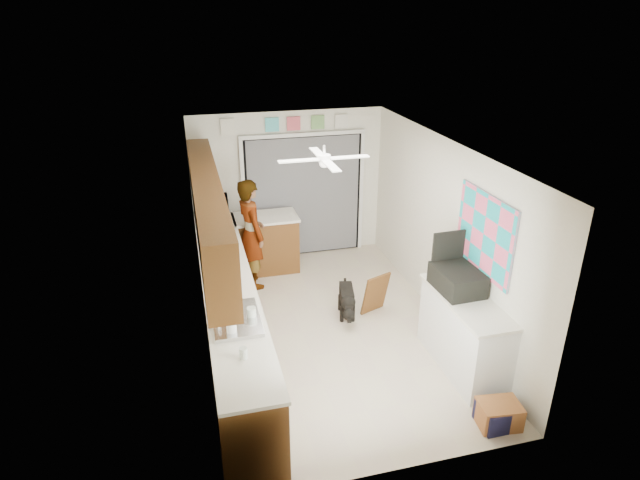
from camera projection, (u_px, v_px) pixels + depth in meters
floor at (327, 329)px, 7.28m from camera, size 5.00×5.00×0.00m
ceiling at (329, 148)px, 6.27m from camera, size 5.00×5.00×0.00m
wall_back at (289, 186)px, 8.99m from camera, size 3.20×0.00×3.20m
wall_front at (405, 362)px, 4.56m from camera, size 3.20×0.00×3.20m
wall_left at (200, 259)px, 6.41m from camera, size 0.00×5.00×5.00m
wall_right at (443, 233)px, 7.15m from camera, size 0.00×5.00×5.00m
left_base_cabinets at (229, 313)px, 6.80m from camera, size 0.60×4.80×0.90m
left_countertop at (227, 280)px, 6.62m from camera, size 0.62×4.80×0.04m
upper_cabinets at (208, 209)px, 6.40m from camera, size 0.32×4.00×0.80m
sink_basin at (236, 320)px, 5.72m from camera, size 0.50×0.76×0.06m
faucet at (218, 315)px, 5.63m from camera, size 0.03×0.03×0.22m
peninsula_base at (266, 244)px, 8.76m from camera, size 1.00×0.60×0.90m
peninsula_top at (265, 217)px, 8.57m from camera, size 1.04×0.64×0.04m
back_opening_recess at (304, 197)px, 9.10m from camera, size 2.00×0.06×2.10m
curtain_panel at (304, 197)px, 9.07m from camera, size 1.90×0.03×2.05m
door_trim_left at (244, 202)px, 8.84m from camera, size 0.06×0.04×2.10m
door_trim_right at (361, 192)px, 9.31m from camera, size 0.06×0.04×2.10m
door_trim_head at (303, 135)px, 8.65m from camera, size 2.10×0.04×0.06m
header_frame_1 at (272, 125)px, 8.49m from camera, size 0.22×0.02×0.22m
header_frame_2 at (294, 124)px, 8.57m from camera, size 0.22×0.02×0.22m
header_frame_3 at (318, 122)px, 8.66m from camera, size 0.22×0.02×0.22m
header_frame_4 at (341, 121)px, 8.75m from camera, size 0.22×0.02×0.22m
route66_sign at (228, 127)px, 8.32m from camera, size 0.22×0.02×0.26m
right_counter_base at (464, 335)px, 6.35m from camera, size 0.50×1.40×0.90m
right_counter_top at (467, 301)px, 6.16m from camera, size 0.54×1.44×0.04m
abstract_painting at (485, 234)px, 6.10m from camera, size 0.03×1.15×0.95m
ceiling_fan at (324, 159)px, 6.52m from camera, size 1.14×1.14×0.24m
microwave at (217, 207)px, 8.56m from camera, size 0.37×0.53×0.29m
soap_bottle at (216, 267)px, 6.55m from camera, size 0.16×0.16×0.33m
jar_a at (252, 314)px, 5.72m from camera, size 0.13×0.13×0.14m
jar_b at (243, 353)px, 5.10m from camera, size 0.09×0.09×0.12m
paper_towel_roll at (231, 326)px, 5.43m from camera, size 0.11×0.11×0.22m
suitcase at (457, 280)px, 6.30m from camera, size 0.49×0.64×0.27m
suitcase_rim at (456, 288)px, 6.34m from camera, size 0.46×0.60×0.02m
suitcase_lid at (448, 251)px, 6.45m from camera, size 0.42×0.05×0.50m
cardboard_box at (498, 414)px, 5.57m from camera, size 0.46×0.37×0.27m
navy_crate at (498, 415)px, 5.57m from camera, size 0.40×0.34×0.24m
cabinet_door_panel at (375, 294)px, 7.54m from camera, size 0.44×0.30×0.61m
man at (251, 234)px, 8.10m from camera, size 0.56×0.71×1.73m
dog at (347, 300)px, 7.50m from camera, size 0.39×0.66×0.49m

